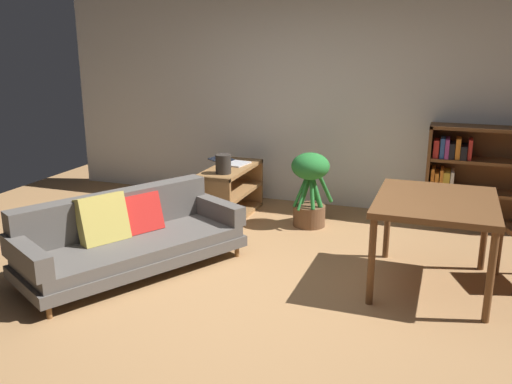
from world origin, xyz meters
The scene contains 9 objects.
ground_plane centered at (0.00, 0.00, 0.00)m, with size 8.16×8.16×0.00m, color #A87A4C.
back_wall_panel centered at (0.00, 2.70, 1.35)m, with size 6.80×0.10×2.70m, color silver.
fabric_couch centered at (-1.08, 0.09, 0.31)m, with size 1.63×2.10×0.71m.
media_console centered at (-0.81, 1.82, 0.29)m, with size 0.42×1.07×0.58m.
open_laptop centered at (-0.87, 1.99, 0.60)m, with size 0.47×0.36×0.06m.
desk_speaker centered at (-0.76, 1.51, 0.69)m, with size 0.17×0.17×0.21m.
potted_floor_plant centered at (0.14, 1.79, 0.47)m, with size 0.42×0.53×0.82m.
dining_table centered at (1.47, 0.65, 0.67)m, with size 0.94×1.11×0.75m.
bookshelf centered at (1.89, 2.51, 0.55)m, with size 1.36×0.34×1.09m.
Camera 1 is at (1.53, -3.79, 1.98)m, focal length 38.26 mm.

